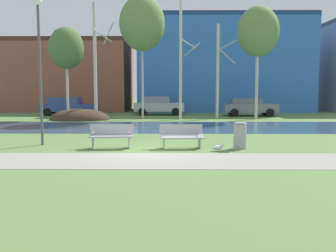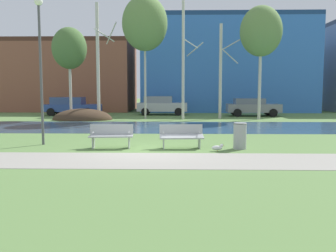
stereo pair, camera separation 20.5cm
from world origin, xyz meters
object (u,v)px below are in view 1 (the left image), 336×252
(bench_left, at_px, (111,135))
(bench_right, at_px, (182,136))
(parked_hatch_third_grey, at_px, (249,107))
(seagull, at_px, (218,147))
(parked_sedan_second_silver, at_px, (158,105))
(trash_bin, at_px, (240,135))
(streetlamp, at_px, (39,48))
(parked_van_nearest_blue, at_px, (68,106))

(bench_left, bearing_deg, bench_right, 0.00)
(bench_right, bearing_deg, parked_hatch_third_grey, 69.99)
(seagull, xyz_separation_m, parked_sedan_second_silver, (-2.74, 17.89, 0.69))
(bench_left, xyz_separation_m, seagull, (3.85, -0.62, -0.34))
(seagull, bearing_deg, parked_hatch_third_grey, 74.61)
(bench_left, bearing_deg, parked_sedan_second_silver, 86.33)
(trash_bin, height_order, streetlamp, streetlamp)
(bench_right, distance_m, seagull, 1.45)
(parked_sedan_second_silver, bearing_deg, trash_bin, -78.24)
(bench_left, bearing_deg, parked_hatch_third_grey, 62.32)
(parked_van_nearest_blue, bearing_deg, parked_sedan_second_silver, 4.62)
(bench_left, height_order, parked_hatch_third_grey, parked_hatch_third_grey)
(streetlamp, distance_m, parked_sedan_second_silver, 17.21)
(streetlamp, bearing_deg, parked_sedan_second_silver, 76.58)
(parked_sedan_second_silver, bearing_deg, seagull, -81.28)
(parked_sedan_second_silver, xyz_separation_m, parked_hatch_third_grey, (7.36, -1.13, -0.05))
(bench_left, distance_m, seagull, 3.92)
(bench_left, height_order, trash_bin, trash_bin)
(seagull, height_order, parked_van_nearest_blue, parked_van_nearest_blue)
(parked_van_nearest_blue, distance_m, parked_sedan_second_silver, 7.46)
(seagull, distance_m, streetlamp, 7.72)
(bench_right, xyz_separation_m, trash_bin, (2.13, -0.08, 0.02))
(parked_hatch_third_grey, bearing_deg, bench_right, -110.01)
(bench_right, relative_size, streetlamp, 0.29)
(bench_right, bearing_deg, bench_left, 180.00)
(seagull, relative_size, streetlamp, 0.08)
(trash_bin, relative_size, parked_hatch_third_grey, 0.23)
(bench_left, xyz_separation_m, parked_sedan_second_silver, (1.11, 17.27, 0.35))
(bench_left, bearing_deg, streetlamp, 164.70)
(bench_left, distance_m, parked_hatch_third_grey, 18.23)
(bench_left, height_order, parked_sedan_second_silver, parked_sedan_second_silver)
(bench_right, height_order, trash_bin, trash_bin)
(parked_van_nearest_blue, xyz_separation_m, parked_sedan_second_silver, (7.44, 0.60, 0.03))
(bench_right, height_order, streetlamp, streetlamp)
(bench_right, height_order, parked_sedan_second_silver, parked_sedan_second_silver)
(trash_bin, distance_m, parked_sedan_second_silver, 17.72)
(parked_hatch_third_grey, bearing_deg, parked_sedan_second_silver, 171.24)
(seagull, relative_size, parked_van_nearest_blue, 0.10)
(streetlamp, relative_size, parked_hatch_third_grey, 1.34)
(bench_right, relative_size, trash_bin, 1.71)
(seagull, height_order, parked_sedan_second_silver, parked_sedan_second_silver)
(bench_left, distance_m, streetlamp, 4.39)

